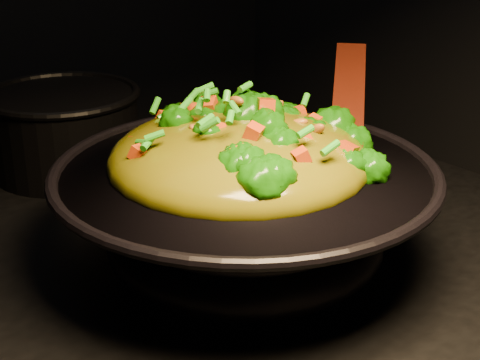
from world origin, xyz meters
TOP-DOWN VIEW (x-y plane):
  - wok at (0.11, -0.12)m, footprint 0.47×0.47m
  - stir_fry at (0.12, -0.09)m, footprint 0.41×0.41m
  - spatula at (0.29, -0.11)m, footprint 0.22×0.21m
  - back_pot at (0.08, 0.32)m, footprint 0.31×0.31m

SIDE VIEW (x-z plane):
  - wok at x=0.11m, z-range 0.90..1.03m
  - back_pot at x=0.08m, z-range 0.90..1.04m
  - spatula at x=0.29m, z-range 1.02..1.13m
  - stir_fry at x=0.12m, z-range 1.03..1.14m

